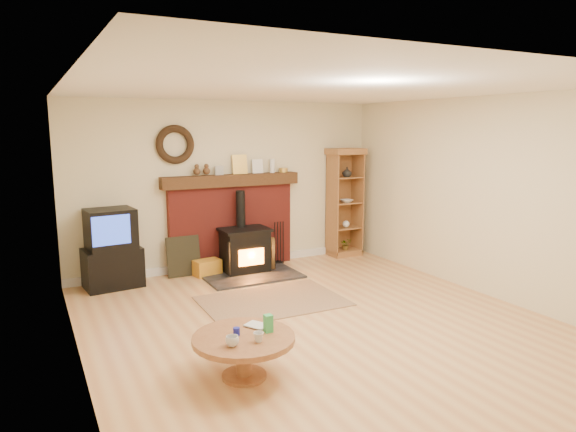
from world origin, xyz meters
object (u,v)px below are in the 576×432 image
wood_stove (246,252)px  tv_unit (112,250)px  coffee_table (244,344)px  curio_cabinet (344,202)px

wood_stove → tv_unit: bearing=174.1°
wood_stove → coffee_table: wood_stove is taller
tv_unit → coffee_table: (0.61, -3.29, -0.21)m
wood_stove → curio_cabinet: size_ratio=0.76×
curio_cabinet → coffee_table: (-3.27, -3.37, -0.61)m
coffee_table → curio_cabinet: bearing=45.9°
coffee_table → wood_stove: bearing=67.1°
wood_stove → coffee_table: (-1.31, -3.09, -0.01)m
tv_unit → coffee_table: bearing=-79.5°
wood_stove → curio_cabinet: 2.07m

